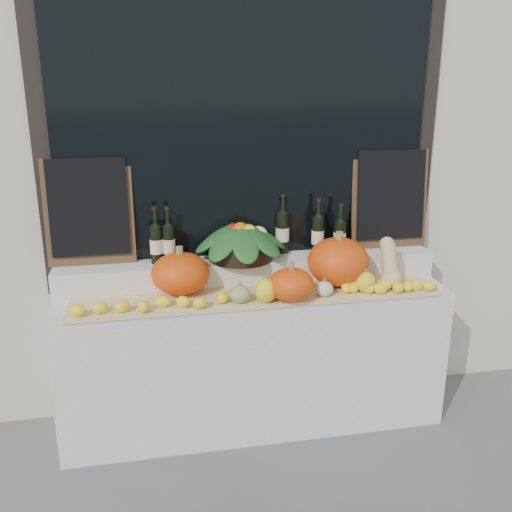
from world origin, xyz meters
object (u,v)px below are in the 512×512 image
(pumpkin_left, at_px, (180,273))
(butternut_squash, at_px, (390,265))
(wine_bottle_tall, at_px, (282,232))
(pumpkin_right, at_px, (338,262))
(produce_bowl, at_px, (241,241))

(pumpkin_left, distance_m, butternut_squash, 1.22)
(wine_bottle_tall, bearing_deg, pumpkin_right, -45.28)
(pumpkin_right, height_order, butternut_squash, pumpkin_right)
(pumpkin_right, bearing_deg, pumpkin_left, 177.53)
(pumpkin_left, relative_size, wine_bottle_tall, 0.90)
(pumpkin_left, distance_m, wine_bottle_tall, 0.71)
(butternut_squash, bearing_deg, pumpkin_right, 166.25)
(pumpkin_right, xyz_separation_m, wine_bottle_tall, (-0.27, 0.28, 0.12))
(pumpkin_left, height_order, butternut_squash, butternut_squash)
(butternut_squash, relative_size, wine_bottle_tall, 0.77)
(butternut_squash, bearing_deg, produce_bowl, 162.63)
(butternut_squash, xyz_separation_m, produce_bowl, (-0.85, 0.26, 0.12))
(wine_bottle_tall, bearing_deg, butternut_squash, -31.56)
(pumpkin_left, height_order, produce_bowl, produce_bowl)
(produce_bowl, bearing_deg, pumpkin_left, -157.77)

